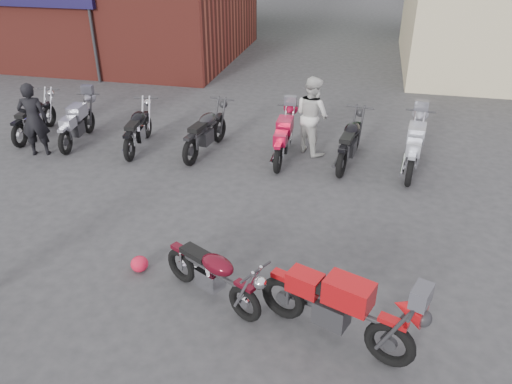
% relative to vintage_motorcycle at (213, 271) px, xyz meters
% --- Properties ---
extents(ground, '(90.00, 90.00, 0.00)m').
position_rel_vintage_motorcycle_xyz_m(ground, '(-0.43, -0.02, -0.52)').
color(ground, '#323234').
extents(brick_building, '(12.00, 8.00, 4.00)m').
position_rel_vintage_motorcycle_xyz_m(brick_building, '(-9.43, 13.98, 1.48)').
color(brick_building, maroon).
rests_on(brick_building, ground).
extents(vintage_motorcycle, '(1.86, 1.37, 1.04)m').
position_rel_vintage_motorcycle_xyz_m(vintage_motorcycle, '(0.00, 0.00, 0.00)').
color(vintage_motorcycle, '#4C0915').
rests_on(vintage_motorcycle, ground).
extents(sportbike, '(2.22, 1.41, 1.22)m').
position_rel_vintage_motorcycle_xyz_m(sportbike, '(1.79, -0.40, 0.09)').
color(sportbike, red).
rests_on(sportbike, ground).
extents(helmet, '(0.32, 0.32, 0.26)m').
position_rel_vintage_motorcycle_xyz_m(helmet, '(-1.35, 0.41, -0.39)').
color(helmet, red).
rests_on(helmet, ground).
extents(person_dark, '(0.73, 0.60, 1.73)m').
position_rel_vintage_motorcycle_xyz_m(person_dark, '(-5.55, 4.07, 0.34)').
color(person_dark, black).
rests_on(person_dark, ground).
extents(person_light, '(1.12, 1.11, 1.83)m').
position_rel_vintage_motorcycle_xyz_m(person_light, '(0.68, 5.65, 0.39)').
color(person_light, silver).
rests_on(person_light, ground).
extents(row_bike_0, '(0.76, 1.96, 1.11)m').
position_rel_vintage_motorcycle_xyz_m(row_bike_0, '(-6.31, 5.08, 0.04)').
color(row_bike_0, black).
rests_on(row_bike_0, ground).
extents(row_bike_1, '(0.85, 1.97, 1.11)m').
position_rel_vintage_motorcycle_xyz_m(row_bike_1, '(-5.02, 4.93, 0.03)').
color(row_bike_1, gray).
rests_on(row_bike_1, ground).
extents(row_bike_2, '(0.89, 1.99, 1.12)m').
position_rel_vintage_motorcycle_xyz_m(row_bike_2, '(-3.40, 4.93, 0.04)').
color(row_bike_2, black).
rests_on(row_bike_2, ground).
extents(row_bike_3, '(0.98, 2.12, 1.18)m').
position_rel_vintage_motorcycle_xyz_m(row_bike_3, '(-1.73, 5.07, 0.07)').
color(row_bike_3, black).
rests_on(row_bike_3, ground).
extents(row_bike_4, '(0.66, 1.96, 1.13)m').
position_rel_vintage_motorcycle_xyz_m(row_bike_4, '(0.12, 5.09, 0.05)').
color(row_bike_4, '#A60D30').
rests_on(row_bike_4, ground).
extents(row_bike_5, '(0.97, 2.11, 1.18)m').
position_rel_vintage_motorcycle_xyz_m(row_bike_5, '(1.62, 5.20, 0.07)').
color(row_bike_5, black).
rests_on(row_bike_5, ground).
extents(row_bike_6, '(0.93, 2.15, 1.21)m').
position_rel_vintage_motorcycle_xyz_m(row_bike_6, '(3.00, 5.13, 0.08)').
color(row_bike_6, '#9C9FAB').
rests_on(row_bike_6, ground).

